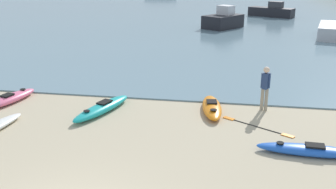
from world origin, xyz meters
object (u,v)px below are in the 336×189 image
kayak_on_sand_5 (212,107)px  moored_boat_1 (223,20)px  moored_boat_2 (272,11)px  loose_paddle (257,127)px  kayak_on_sand_0 (102,108)px  kayak_on_sand_2 (309,150)px  person_near_waterline (265,86)px  moored_boat_3 (333,31)px  kayak_on_sand_4 (10,99)px

kayak_on_sand_5 → moored_boat_1: moored_boat_1 is taller
moored_boat_2 → loose_paddle: 31.47m
kayak_on_sand_0 → kayak_on_sand_2: size_ratio=1.07×
person_near_waterline → moored_boat_1: bearing=96.5°
kayak_on_sand_2 → kayak_on_sand_0: bearing=162.0°
loose_paddle → moored_boat_3: bearing=71.0°
kayak_on_sand_0 → moored_boat_3: bearing=56.3°
kayak_on_sand_0 → moored_boat_2: (8.73, 30.86, 0.45)m
loose_paddle → kayak_on_sand_2: bearing=-52.7°
kayak_on_sand_2 → moored_boat_3: moored_boat_3 is taller
kayak_on_sand_5 → loose_paddle: kayak_on_sand_5 is taller
moored_boat_1 → moored_boat_2: bearing=61.3°
moored_boat_1 → moored_boat_2: (4.90, 8.93, -0.11)m
kayak_on_sand_5 → person_near_waterline: person_near_waterline is taller
kayak_on_sand_0 → person_near_waterline: bearing=11.8°
kayak_on_sand_2 → moored_boat_3: (5.10, 20.99, 0.40)m
moored_boat_2 → moored_boat_3: bearing=-73.2°
loose_paddle → kayak_on_sand_0: bearing=175.4°
kayak_on_sand_5 → kayak_on_sand_4: bearing=-177.4°
kayak_on_sand_0 → kayak_on_sand_2: 7.71m
kayak_on_sand_5 → moored_boat_3: moored_boat_3 is taller
moored_boat_1 → moored_boat_3: bearing=-21.1°
kayak_on_sand_5 → moored_boat_1: bearing=91.0°
moored_boat_3 → kayak_on_sand_2: bearing=-103.7°
kayak_on_sand_4 → moored_boat_2: moored_boat_2 is taller
kayak_on_sand_4 → person_near_waterline: bearing=4.7°
kayak_on_sand_5 → person_near_waterline: 2.22m
kayak_on_sand_5 → person_near_waterline: bearing=13.3°
kayak_on_sand_5 → moored_boat_1: size_ratio=0.67×
kayak_on_sand_4 → moored_boat_2: 33.03m
kayak_on_sand_0 → kayak_on_sand_2: kayak_on_sand_0 is taller
person_near_waterline → kayak_on_sand_4: bearing=-175.3°
kayak_on_sand_4 → moored_boat_1: size_ratio=0.69×
moored_boat_1 → moored_boat_2: size_ratio=0.84×
kayak_on_sand_2 → loose_paddle: kayak_on_sand_2 is taller
kayak_on_sand_4 → moored_boat_3: 24.59m
kayak_on_sand_2 → loose_paddle: size_ratio=1.28×
loose_paddle → moored_boat_1: bearing=95.2°
kayak_on_sand_2 → kayak_on_sand_4: kayak_on_sand_4 is taller
kayak_on_sand_5 → moored_boat_2: moored_boat_2 is taller
kayak_on_sand_0 → person_near_waterline: 6.39m
moored_boat_2 → kayak_on_sand_0: bearing=-105.8°
kayak_on_sand_2 → moored_boat_2: (1.41, 33.24, 0.48)m
moored_boat_1 → moored_boat_2: 10.19m
kayak_on_sand_2 → loose_paddle: bearing=127.3°
kayak_on_sand_4 → person_near_waterline: person_near_waterline is taller
loose_paddle → kayak_on_sand_5: bearing=142.3°
moored_boat_2 → loose_paddle: size_ratio=2.02×
moored_boat_3 → kayak_on_sand_5: bearing=-114.8°
person_near_waterline → kayak_on_sand_2: bearing=-72.9°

